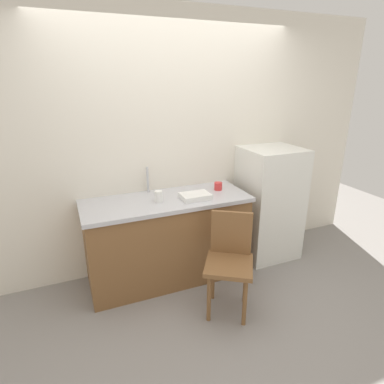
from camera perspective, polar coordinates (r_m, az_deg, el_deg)
ground_plane at (r=3.10m, az=3.59°, el=-20.03°), size 8.00×8.00×0.00m
back_wall at (r=3.38m, az=-3.44°, el=8.35°), size 4.80×0.10×2.64m
cabinet_base at (r=3.31m, az=-4.38°, el=-8.59°), size 1.59×0.60×0.83m
countertop at (r=3.13m, az=-4.58°, el=-1.51°), size 1.63×0.64×0.04m
faucet at (r=3.28m, az=-7.90°, el=2.18°), size 0.02×0.02×0.27m
refrigerator at (r=3.76m, az=13.54°, el=-1.94°), size 0.62×0.57×1.27m
chair at (r=2.86m, az=6.71°, el=-11.70°), size 0.55×0.55×0.89m
dish_tray at (r=3.10m, az=0.59°, el=-0.75°), size 0.28×0.20×0.05m
cup_red at (r=3.36m, az=4.69°, el=1.04°), size 0.08×0.08×0.08m
cup_white at (r=3.03m, az=-5.97°, el=-0.80°), size 0.07×0.07×0.11m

